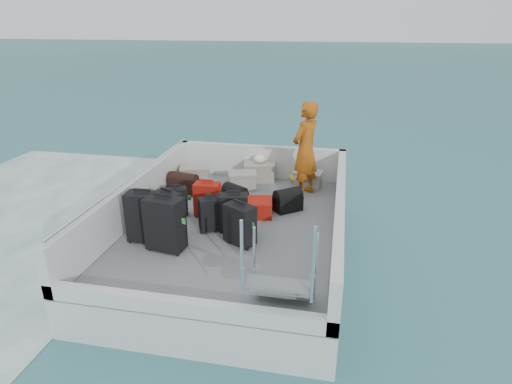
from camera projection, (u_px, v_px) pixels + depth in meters
ground at (234, 256)px, 7.47m from camera, size 160.00×160.00×0.00m
ferry_hull at (234, 241)px, 7.36m from camera, size 3.60×5.00×0.60m
deck at (234, 225)px, 7.24m from camera, size 3.30×4.70×0.02m
deck_fittings at (250, 214)px, 6.74m from camera, size 3.60×5.00×0.90m
suitcase_0 at (145, 217)px, 6.55m from camera, size 0.53×0.31×0.80m
suitcase_1 at (168, 212)px, 6.90m from camera, size 0.51×0.42×0.67m
suitcase_2 at (177, 202)px, 7.45m from camera, size 0.41×0.34×0.52m
suitcase_3 at (165, 224)px, 6.29m from camera, size 0.59×0.40×0.83m
suitcase_4 at (211, 215)px, 6.92m from camera, size 0.44×0.38×0.57m
suitcase_5 at (207, 200)px, 7.44m from camera, size 0.44×0.26×0.61m
suitcase_6 at (240, 225)px, 6.49m from camera, size 0.54×0.47×0.64m
suitcase_7 at (234, 213)px, 6.90m from camera, size 0.49×0.34×0.63m
suitcase_8 at (251, 207)px, 7.53m from camera, size 0.80×0.60×0.29m
duffel_0 at (183, 185)px, 8.50m from camera, size 0.62×0.39×0.32m
duffel_1 at (235, 198)px, 7.89m from camera, size 0.54×0.49×0.32m
duffel_2 at (288, 202)px, 7.71m from camera, size 0.57×0.54×0.32m
crate_0 at (195, 175)px, 9.00m from camera, size 0.65×0.53×0.34m
crate_1 at (243, 181)px, 8.70m from camera, size 0.61×0.50×0.32m
crate_2 at (259, 172)px, 9.14m from camera, size 0.69×0.54×0.37m
crate_3 at (308, 180)px, 8.76m from camera, size 0.57×0.44×0.32m
yellow_bag at (297, 178)px, 9.04m from camera, size 0.28×0.26×0.22m
white_bag at (260, 160)px, 9.04m from camera, size 0.24×0.24×0.18m
passenger at (305, 150)px, 8.13m from camera, size 0.71×0.81×1.84m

